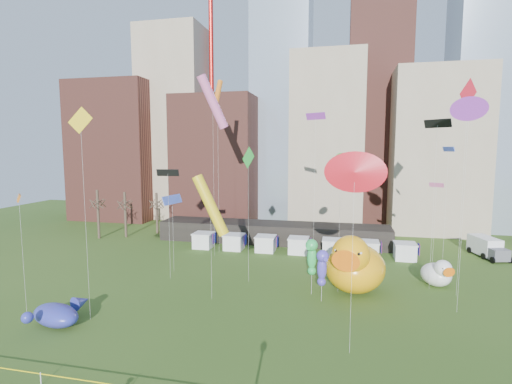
% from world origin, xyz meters
% --- Properties ---
extents(skyline, '(101.00, 23.00, 68.00)m').
position_xyz_m(skyline, '(2.25, 61.06, 21.44)').
color(skyline, brown).
rests_on(skyline, ground).
extents(crane_left, '(23.00, 1.00, 76.00)m').
position_xyz_m(crane_left, '(-21.11, 64.00, 46.90)').
color(crane_left, red).
rests_on(crane_left, ground).
extents(pavilion, '(38.00, 6.00, 3.20)m').
position_xyz_m(pavilion, '(-4.00, 42.00, 1.60)').
color(pavilion, black).
rests_on(pavilion, ground).
extents(vendor_tents, '(33.24, 2.80, 2.40)m').
position_xyz_m(vendor_tents, '(1.02, 36.00, 1.11)').
color(vendor_tents, white).
rests_on(vendor_tents, ground).
extents(bare_trees, '(8.44, 6.44, 8.50)m').
position_xyz_m(bare_trees, '(-30.17, 40.54, 4.01)').
color(bare_trees, '#382B21').
rests_on(bare_trees, ground).
extents(big_duck, '(7.98, 9.40, 6.68)m').
position_xyz_m(big_duck, '(8.63, 21.49, 3.07)').
color(big_duck, '#FFA70D').
rests_on(big_duck, ground).
extents(small_duck, '(4.28, 4.74, 3.31)m').
position_xyz_m(small_duck, '(17.93, 25.57, 1.52)').
color(small_duck, white).
rests_on(small_duck, ground).
extents(seahorse_green, '(1.62, 1.86, 6.06)m').
position_xyz_m(seahorse_green, '(4.19, 20.01, 4.44)').
color(seahorse_green, silver).
rests_on(seahorse_green, ground).
extents(seahorse_purple, '(1.62, 1.82, 5.42)m').
position_xyz_m(seahorse_purple, '(5.34, 18.26, 3.86)').
color(seahorse_purple, silver).
rests_on(seahorse_purple, ground).
extents(whale_inflatable, '(5.49, 6.35, 2.19)m').
position_xyz_m(whale_inflatable, '(-17.22, 7.85, 1.00)').
color(whale_inflatable, '#37328B').
rests_on(whale_inflatable, ground).
extents(box_truck, '(4.01, 6.94, 2.78)m').
position_xyz_m(box_truck, '(27.77, 40.09, 1.43)').
color(box_truck, white).
rests_on(box_truck, ground).
extents(kite_0, '(3.06, 0.82, 15.38)m').
position_xyz_m(kite_0, '(7.99, 8.66, 13.86)').
color(kite_0, silver).
rests_on(kite_0, ground).
extents(kite_1, '(4.39, 3.58, 25.82)m').
position_xyz_m(kite_1, '(-10.78, 31.92, 22.03)').
color(kite_1, silver).
rests_on(kite_1, ground).
extents(kite_2, '(2.46, 2.30, 18.67)m').
position_xyz_m(kite_2, '(16.83, 24.25, 18.09)').
color(kite_2, silver).
rests_on(kite_2, ground).
extents(kite_3, '(1.82, 1.75, 15.79)m').
position_xyz_m(kite_3, '(-3.36, 22.48, 14.26)').
color(kite_3, silver).
rests_on(kite_3, ground).
extents(kite_4, '(2.32, 0.23, 19.17)m').
position_xyz_m(kite_4, '(-15.10, 9.42, 17.51)').
color(kite_4, silver).
rests_on(kite_4, ground).
extents(kite_5, '(1.19, 3.66, 9.78)m').
position_xyz_m(kite_5, '(-13.54, 24.02, 9.21)').
color(kite_5, silver).
rests_on(kite_5, ground).
extents(kite_6, '(1.69, 1.67, 11.42)m').
position_xyz_m(kite_6, '(-21.64, 9.04, 11.00)').
color(kite_6, silver).
rests_on(kite_6, ground).
extents(kite_7, '(2.61, 1.77, 20.01)m').
position_xyz_m(kite_7, '(3.71, 28.88, 19.42)').
color(kite_7, silver).
rests_on(kite_7, ground).
extents(kite_8, '(2.18, 2.11, 22.61)m').
position_xyz_m(kite_8, '(19.25, 22.93, 20.70)').
color(kite_8, silver).
rests_on(kite_8, ground).
extents(kite_9, '(1.54, 1.19, 11.54)m').
position_xyz_m(kite_9, '(18.09, 28.96, 11.12)').
color(kite_9, silver).
rests_on(kite_9, ground).
extents(kite_10, '(2.68, 0.66, 13.17)m').
position_xyz_m(kite_10, '(-12.86, 21.51, 12.68)').
color(kite_10, silver).
rests_on(kite_10, ground).
extents(kite_11, '(1.14, 1.15, 15.14)m').
position_xyz_m(kite_11, '(6.95, 21.32, 14.35)').
color(kite_11, silver).
rests_on(kite_11, ground).
extents(kite_12, '(3.81, 1.35, 13.04)m').
position_xyz_m(kite_12, '(-5.82, 16.41, 9.86)').
color(kite_12, silver).
rests_on(kite_12, ground).
extents(kite_13, '(1.02, 1.81, 15.81)m').
position_xyz_m(kite_13, '(19.10, 28.49, 15.28)').
color(kite_13, silver).
rests_on(kite_13, ground).
extents(kite_14, '(1.16, 2.75, 25.53)m').
position_xyz_m(kite_14, '(-10.77, 34.00, 23.24)').
color(kite_14, silver).
rests_on(kite_14, ground).
extents(kite_15, '(1.97, 1.44, 20.22)m').
position_xyz_m(kite_15, '(18.14, 18.44, 19.10)').
color(kite_15, silver).
rests_on(kite_15, ground).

